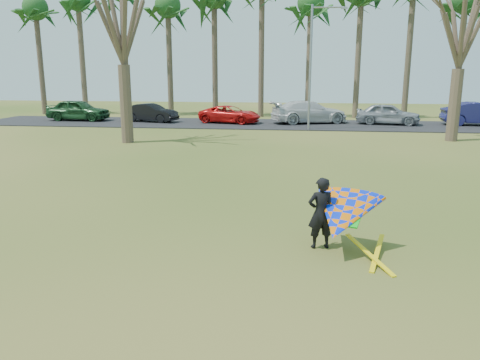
# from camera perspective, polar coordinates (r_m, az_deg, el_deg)

# --- Properties ---
(ground) EXTENTS (100.00, 100.00, 0.00)m
(ground) POSITION_cam_1_polar(r_m,az_deg,el_deg) (10.58, -1.43, -8.27)
(ground) COLOR #264B10
(ground) RESTS_ON ground
(parking_strip) EXTENTS (46.00, 7.00, 0.06)m
(parking_strip) POSITION_cam_1_polar(r_m,az_deg,el_deg) (34.97, 4.97, 6.79)
(parking_strip) COLOR black
(parking_strip) RESTS_ON ground
(palm_0) EXTENTS (4.84, 4.84, 10.84)m
(palm_0) POSITION_cam_1_polar(r_m,az_deg,el_deg) (47.34, -23.67, 18.52)
(palm_0) COLOR #46362A
(palm_0) RESTS_ON ground
(palm_1) EXTENTS (4.84, 4.84, 11.54)m
(palm_1) POSITION_cam_1_polar(r_m,az_deg,el_deg) (45.57, -19.16, 19.99)
(palm_1) COLOR #4C3D2D
(palm_1) RESTS_ON ground
(palm_3) EXTENTS (4.84, 4.84, 10.84)m
(palm_3) POSITION_cam_1_polar(r_m,az_deg,el_deg) (42.66, -8.79, 20.13)
(palm_3) COLOR #483B2B
(palm_3) RESTS_ON ground
(palm_6) EXTENTS (4.84, 4.84, 10.84)m
(palm_6) POSITION_cam_1_polar(r_m,az_deg,el_deg) (41.07, 8.62, 20.41)
(palm_6) COLOR #4D402E
(palm_6) RESTS_ON ground
(palm_9) EXTENTS (4.84, 4.84, 10.84)m
(palm_9) POSITION_cam_1_polar(r_m,az_deg,el_deg) (42.92, 25.81, 18.99)
(palm_9) COLOR brown
(palm_9) RESTS_ON ground
(bare_tree_left) EXTENTS (6.60, 6.60, 9.70)m
(bare_tree_left) POSITION_cam_1_polar(r_m,az_deg,el_deg) (26.68, -14.33, 19.32)
(bare_tree_left) COLOR #4A3C2C
(bare_tree_left) RESTS_ON ground
(bare_tree_right) EXTENTS (6.27, 6.27, 9.21)m
(bare_tree_right) POSITION_cam_1_polar(r_m,az_deg,el_deg) (29.11, 25.58, 17.24)
(bare_tree_right) COLOR #4C3A2E
(bare_tree_right) RESTS_ON ground
(streetlight) EXTENTS (2.28, 0.18, 8.00)m
(streetlight) POSITION_cam_1_polar(r_m,az_deg,el_deg) (31.74, 8.88, 14.07)
(streetlight) COLOR gray
(streetlight) RESTS_ON ground
(car_0) EXTENTS (4.91, 2.14, 1.65)m
(car_0) POSITION_cam_1_polar(r_m,az_deg,el_deg) (39.33, -19.11, 8.08)
(car_0) COLOR #1A4220
(car_0) RESTS_ON parking_strip
(car_1) EXTENTS (4.39, 2.34, 1.37)m
(car_1) POSITION_cam_1_polar(r_m,az_deg,el_deg) (36.88, -10.80, 8.06)
(car_1) COLOR black
(car_1) RESTS_ON parking_strip
(car_2) EXTENTS (4.99, 3.18, 1.28)m
(car_2) POSITION_cam_1_polar(r_m,az_deg,el_deg) (35.44, -1.23, 8.01)
(car_2) COLOR red
(car_2) RESTS_ON parking_strip
(car_3) EXTENTS (6.16, 4.15, 1.66)m
(car_3) POSITION_cam_1_polar(r_m,az_deg,el_deg) (35.64, 8.45, 8.20)
(car_3) COLOR silver
(car_3) RESTS_ON parking_strip
(car_4) EXTENTS (4.74, 2.53, 1.53)m
(car_4) POSITION_cam_1_polar(r_m,az_deg,el_deg) (36.09, 17.58, 7.70)
(car_4) COLOR gray
(car_4) RESTS_ON parking_strip
(car_5) EXTENTS (5.04, 1.89, 1.64)m
(car_5) POSITION_cam_1_polar(r_m,az_deg,el_deg) (37.90, 27.10, 7.20)
(car_5) COLOR #1B1C52
(car_5) RESTS_ON parking_strip
(kite_flyer) EXTENTS (2.13, 2.39, 2.02)m
(kite_flyer) POSITION_cam_1_polar(r_m,az_deg,el_deg) (10.29, 12.15, -4.22)
(kite_flyer) COLOR black
(kite_flyer) RESTS_ON ground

